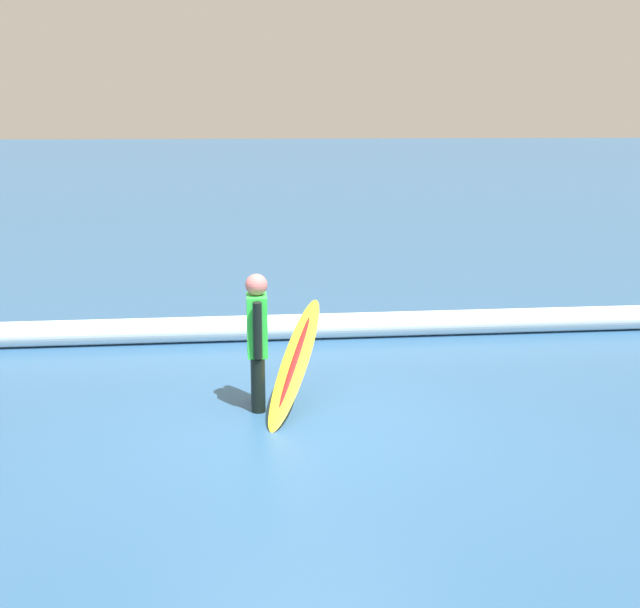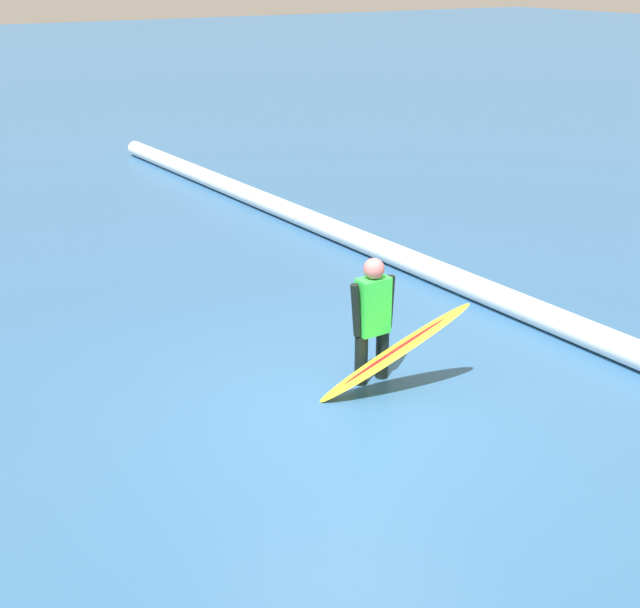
% 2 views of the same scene
% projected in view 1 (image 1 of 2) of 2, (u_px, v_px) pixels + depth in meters
% --- Properties ---
extents(ground_plane, '(121.68, 121.68, 0.00)m').
position_uv_depth(ground_plane, '(301.00, 426.00, 8.62)').
color(ground_plane, '#2C5886').
extents(surfer, '(0.22, 0.56, 1.38)m').
position_uv_depth(surfer, '(257.00, 335.00, 8.98)').
color(surfer, black).
rests_on(surfer, ground_plane).
extents(surfboard, '(0.76, 1.60, 0.98)m').
position_uv_depth(surfboard, '(295.00, 362.00, 9.08)').
color(surfboard, yellow).
rests_on(surfboard, ground_plane).
extents(wave_crest_foreground, '(20.05, 1.35, 0.32)m').
position_uv_depth(wave_crest_foreground, '(72.00, 333.00, 11.38)').
color(wave_crest_foreground, white).
rests_on(wave_crest_foreground, ground_plane).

